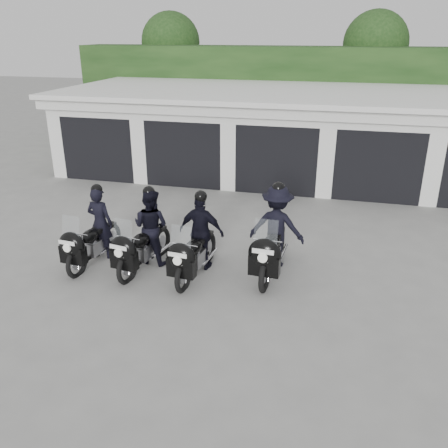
% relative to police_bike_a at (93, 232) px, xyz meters
% --- Properties ---
extents(ground, '(80.00, 80.00, 0.00)m').
position_rel_police_bike_a_xyz_m(ground, '(3.26, 0.34, -0.73)').
color(ground, gray).
rests_on(ground, ground).
extents(garage_block, '(16.40, 6.80, 2.96)m').
position_rel_police_bike_a_xyz_m(garage_block, '(3.26, 8.40, 0.70)').
color(garage_block, silver).
rests_on(garage_block, ground).
extents(background_vegetation, '(20.00, 3.90, 5.80)m').
position_rel_police_bike_a_xyz_m(background_vegetation, '(3.63, 13.26, 2.04)').
color(background_vegetation, '#163212').
rests_on(background_vegetation, ground).
extents(police_bike_a, '(0.75, 2.10, 1.83)m').
position_rel_police_bike_a_xyz_m(police_bike_a, '(0.00, 0.00, 0.00)').
color(police_bike_a, black).
rests_on(police_bike_a, ground).
extents(police_bike_b, '(0.97, 2.14, 1.87)m').
position_rel_police_bike_a_xyz_m(police_bike_b, '(1.23, 0.14, 0.06)').
color(police_bike_b, black).
rests_on(police_bike_b, ground).
extents(police_bike_c, '(1.07, 2.15, 1.87)m').
position_rel_police_bike_a_xyz_m(police_bike_c, '(2.43, 0.11, 0.07)').
color(police_bike_c, black).
rests_on(police_bike_c, ground).
extents(police_bike_d, '(1.25, 2.34, 2.03)m').
position_rel_police_bike_a_xyz_m(police_bike_d, '(4.01, 0.63, 0.14)').
color(police_bike_d, black).
rests_on(police_bike_d, ground).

